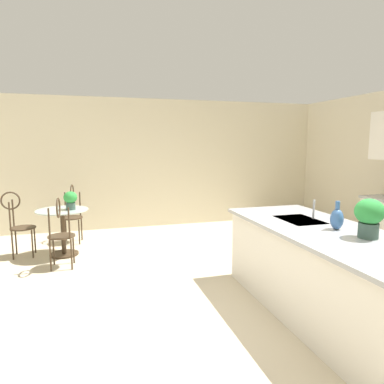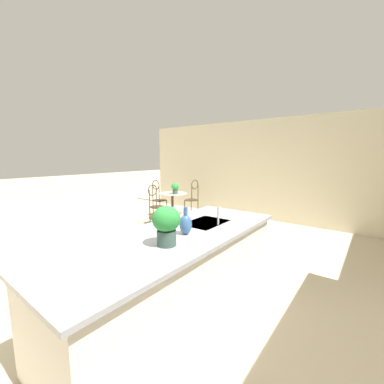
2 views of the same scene
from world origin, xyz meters
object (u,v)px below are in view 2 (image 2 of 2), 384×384
Objects in this scene: chair_by_island at (193,196)px; potted_plant_counter_near at (166,223)px; chair_near_window at (156,203)px; potted_plant_on_table at (175,187)px; bistro_table at (172,204)px; vase_on_counter at (186,224)px; chair_toward_desk at (158,196)px.

potted_plant_counter_near is (4.00, 2.77, 0.56)m from chair_by_island.
potted_plant_on_table is at bearing 169.00° from chair_near_window.
bistro_table is 4.07m from vase_on_counter.
potted_plant_counter_near is (3.35, 3.53, 0.56)m from chair_toward_desk.
bistro_table is at bearing -138.39° from potted_plant_counter_near.
chair_by_island is 0.87m from potted_plant_on_table.
vase_on_counter is (2.25, 2.79, 0.46)m from chair_near_window.
potted_plant_counter_near is at bearing 40.54° from potted_plant_on_table.
chair_toward_desk reaches higher than bistro_table.
vase_on_counter is (3.00, 3.47, 0.46)m from chair_toward_desk.
vase_on_counter is at bearing 43.20° from potted_plant_on_table.
bistro_table is at bearing -135.73° from vase_on_counter.
bistro_table is 4.38m from potted_plant_counter_near.
potted_plant_counter_near reaches higher than vase_on_counter.
potted_plant_counter_near reaches higher than bistro_table.
chair_toward_desk is 4.90m from potted_plant_counter_near.
vase_on_counter is at bearing 36.55° from chair_by_island.
chair_by_island is 2.87× the size of potted_plant_counter_near.
bistro_table is 0.78m from chair_by_island.
bistro_table is at bearing -178.36° from chair_near_window.
vase_on_counter is (-0.35, -0.06, -0.10)m from potted_plant_counter_near.
potted_plant_counter_near is at bearing 47.71° from chair_near_window.
potted_plant_counter_near is (3.23, 2.87, 0.68)m from bistro_table.
bistro_table is 2.20× the size of potted_plant_counter_near.
potted_plant_on_table is at bearing -136.80° from vase_on_counter.
chair_near_window is at bearing -128.81° from vase_on_counter.
potted_plant_on_table is at bearing 2.11° from chair_by_island.
chair_near_window is 1.41m from chair_by_island.
chair_near_window is 3.61m from vase_on_counter.
chair_near_window is 2.87× the size of potted_plant_counter_near.
potted_plant_counter_near is at bearing 34.67° from chair_by_island.
bistro_table is at bearing -7.89° from chair_by_island.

